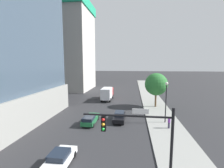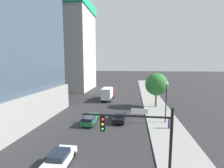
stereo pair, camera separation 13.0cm
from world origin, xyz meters
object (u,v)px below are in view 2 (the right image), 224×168
(car_green, at_px, (90,119))
(box_truck, at_px, (108,93))
(car_white, at_px, (59,159))
(street_lamp, at_px, (166,97))
(traffic_light_pole, at_px, (140,134))
(street_tree, at_px, (156,84))
(car_black, at_px, (119,116))
(pedestrian_purple_shirt, at_px, (169,122))
(construction_building, at_px, (73,43))

(car_green, distance_m, box_truck, 16.04)
(car_green, bearing_deg, car_white, -90.00)
(street_lamp, bearing_deg, car_white, -133.48)
(traffic_light_pole, xyz_separation_m, street_tree, (4.19, 22.96, 0.59))
(street_tree, bearing_deg, traffic_light_pole, -100.34)
(car_black, relative_size, box_truck, 0.65)
(pedestrian_purple_shirt, bearing_deg, box_truck, 124.64)
(traffic_light_pole, distance_m, box_truck, 29.11)
(street_tree, height_order, car_white, street_tree)
(street_lamp, xyz_separation_m, car_black, (-7.08, 0.05, -3.45))
(construction_building, relative_size, car_black, 8.52)
(street_tree, distance_m, box_truck, 12.67)
(car_black, distance_m, car_green, 4.64)
(traffic_light_pole, distance_m, car_green, 14.46)
(car_white, bearing_deg, construction_building, 109.49)
(street_lamp, bearing_deg, pedestrian_purple_shirt, -88.04)
(traffic_light_pole, bearing_deg, construction_building, 116.46)
(car_white, bearing_deg, pedestrian_purple_shirt, 40.34)
(car_black, bearing_deg, car_white, -109.64)
(street_tree, relative_size, box_truck, 1.03)
(street_tree, relative_size, car_white, 1.64)
(car_green, bearing_deg, street_lamp, 8.46)
(box_truck, bearing_deg, traffic_light_pole, -76.13)
(street_lamp, bearing_deg, construction_building, 131.20)
(box_truck, bearing_deg, pedestrian_purple_shirt, -55.36)
(car_black, xyz_separation_m, pedestrian_purple_shirt, (7.16, -2.32, 0.27))
(street_lamp, xyz_separation_m, pedestrian_purple_shirt, (0.08, -2.27, -3.18))
(street_tree, height_order, pedestrian_purple_shirt, street_tree)
(pedestrian_purple_shirt, bearing_deg, traffic_light_pole, -111.26)
(construction_building, distance_m, car_black, 38.80)
(box_truck, bearing_deg, street_tree, -25.02)
(street_lamp, distance_m, box_truck, 18.43)
(car_black, xyz_separation_m, box_truck, (-4.30, 14.26, 1.08))
(car_green, bearing_deg, traffic_light_pole, -60.24)
(construction_building, bearing_deg, street_tree, -38.74)
(car_white, xyz_separation_m, box_truck, (-0.00, 26.31, 1.16))
(car_white, bearing_deg, traffic_light_pole, -14.91)
(street_lamp, height_order, car_green, street_lamp)
(car_green, bearing_deg, box_truck, 90.00)
(street_lamp, distance_m, street_tree, 9.14)
(construction_building, xyz_separation_m, car_white, (14.85, -41.96, -15.71))
(street_tree, height_order, car_green, street_tree)
(construction_building, relative_size, pedestrian_purple_shirt, 22.67)
(car_black, bearing_deg, traffic_light_pole, -79.21)
(street_lamp, height_order, pedestrian_purple_shirt, street_lamp)
(box_truck, relative_size, pedestrian_purple_shirt, 4.07)
(street_tree, xyz_separation_m, car_black, (-6.84, -9.06, -4.15))
(street_tree, xyz_separation_m, car_white, (-11.14, -21.11, -4.23))
(car_green, relative_size, car_white, 1.09)
(traffic_light_pole, bearing_deg, pedestrian_purple_shirt, 68.74)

